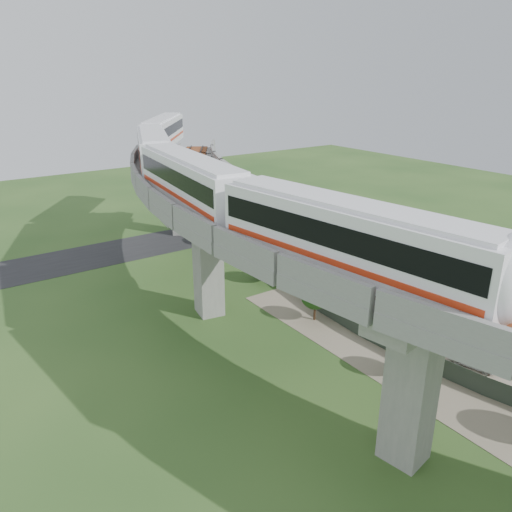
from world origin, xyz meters
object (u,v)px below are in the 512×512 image
Objects in this scene: metro_train at (195,163)px; car_dark at (361,280)px; car_white at (473,359)px; car_red at (405,310)px.

metro_train is 19.33m from car_dark.
car_white is 8.08m from car_red.
car_red is at bearing 160.54° from car_dark.
car_white is 0.94× the size of car_red.
car_white is at bearing 159.00° from car_dark.
metro_train is at bearing 100.53° from car_white.
car_red is (2.20, 7.78, 0.02)m from car_white.
car_dark is (3.71, 14.34, 0.01)m from car_white.
metro_train is at bearing 56.00° from car_dark.
car_dark is at bearing 121.76° from car_red.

